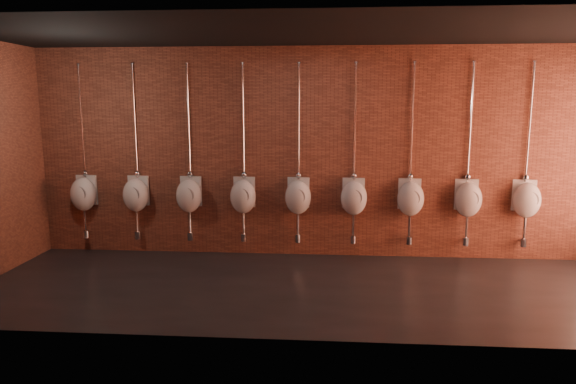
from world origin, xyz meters
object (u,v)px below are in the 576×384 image
Objects in this scene: urinal_1 at (136,194)px; urinal_7 at (468,198)px; urinal_6 at (410,198)px; urinal_5 at (354,197)px; urinal_8 at (527,199)px; urinal_3 at (243,195)px; urinal_4 at (298,196)px; urinal_2 at (189,195)px; urinal_0 at (84,193)px.

urinal_7 is (5.08, 0.00, 0.00)m from urinal_1.
urinal_6 is at bearing 180.00° from urinal_7.
urinal_5 is 1.00× the size of urinal_7.
urinal_6 is 1.00× the size of urinal_8.
urinal_4 is (0.85, 0.00, 0.00)m from urinal_3.
urinal_5 is 1.00× the size of urinal_8.
urinal_5 is at bearing 0.00° from urinal_2.
urinal_8 is at bearing 0.00° from urinal_6.
urinal_5 is at bearing 180.00° from urinal_7.
urinal_2 is 3.39m from urinal_6.
urinal_5 is at bearing 180.00° from urinal_6.
urinal_0 is at bearing 180.00° from urinal_3.
urinal_7 is at bearing 180.00° from urinal_8.
urinal_4 is at bearing 0.00° from urinal_2.
urinal_7 is at bearing 0.00° from urinal_5.
urinal_0 and urinal_5 have the same top height.
urinal_8 is at bearing 0.00° from urinal_4.
urinal_3 is 1.00× the size of urinal_6.
urinal_4 is at bearing 0.00° from urinal_0.
urinal_7 is (2.54, 0.00, 0.00)m from urinal_4.
urinal_2 is at bearing 180.00° from urinal_7.
urinal_2 and urinal_4 have the same top height.
urinal_4 is 1.00× the size of urinal_6.
urinal_1 is 1.00× the size of urinal_3.
urinal_1 is 5.93m from urinal_8.
urinal_8 is at bearing 0.00° from urinal_5.
urinal_6 is at bearing 0.00° from urinal_3.
urinal_3 is at bearing 0.00° from urinal_2.
urinal_6 is (1.69, 0.00, 0.00)m from urinal_4.
urinal_2 is (1.69, 0.00, 0.00)m from urinal_0.
urinal_3 is 2.54m from urinal_6.
urinal_8 is (5.08, 0.00, 0.00)m from urinal_2.
urinal_2 is 0.85m from urinal_3.
urinal_2 is at bearing 180.00° from urinal_4.
urinal_1 is 5.08m from urinal_7.
urinal_6 is 0.85m from urinal_7.
urinal_7 is at bearing 0.00° from urinal_2.
urinal_3 is 4.23m from urinal_8.
urinal_5 is at bearing 0.00° from urinal_0.
urinal_2 is 1.00× the size of urinal_3.
urinal_0 and urinal_2 have the same top height.
urinal_8 is at bearing 0.00° from urinal_3.
urinal_4 is 1.00× the size of urinal_8.
urinal_1 and urinal_4 have the same top height.
urinal_4 and urinal_7 have the same top height.
urinal_2 is 2.54m from urinal_5.
urinal_2 is at bearing 180.00° from urinal_5.
urinal_3 and urinal_8 have the same top height.
urinal_8 is at bearing 0.00° from urinal_1.
urinal_2 is at bearing 0.00° from urinal_0.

